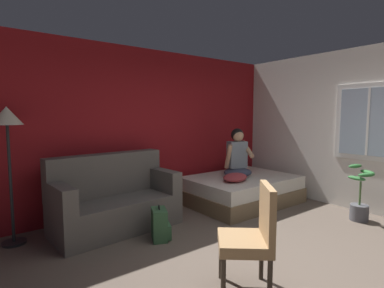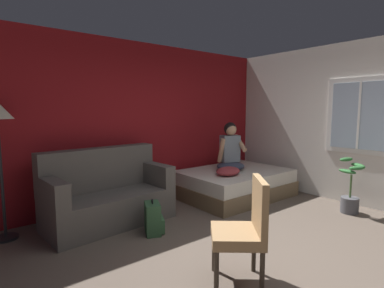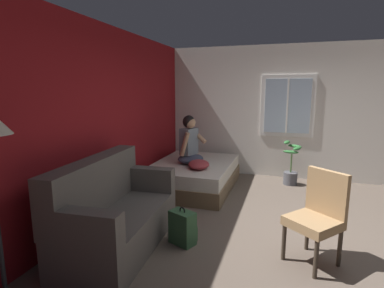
{
  "view_description": "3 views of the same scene",
  "coord_description": "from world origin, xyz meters",
  "px_view_note": "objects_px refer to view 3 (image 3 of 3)",
  "views": [
    {
      "loc": [
        -2.46,
        -1.7,
        1.6
      ],
      "look_at": [
        0.24,
        1.83,
        1.16
      ],
      "focal_mm": 28.0,
      "sensor_mm": 36.0,
      "label": 1
    },
    {
      "loc": [
        -2.46,
        -1.7,
        1.6
      ],
      "look_at": [
        0.39,
        1.85,
        1.06
      ],
      "focal_mm": 28.0,
      "sensor_mm": 36.0,
      "label": 2
    },
    {
      "loc": [
        -3.65,
        0.4,
        1.81
      ],
      "look_at": [
        0.75,
        1.8,
        0.97
      ],
      "focal_mm": 28.0,
      "sensor_mm": 36.0,
      "label": 3
    }
  ],
  "objects_px": {
    "couch": "(114,214)",
    "person_seated": "(190,144)",
    "throw_pillow": "(199,164)",
    "side_chair": "(318,214)",
    "potted_plant": "(291,169)",
    "bed": "(194,175)",
    "backpack": "(183,228)",
    "cell_phone": "(197,169)"
  },
  "relations": [
    {
      "from": "couch",
      "to": "person_seated",
      "type": "distance_m",
      "value": 2.33
    },
    {
      "from": "couch",
      "to": "throw_pillow",
      "type": "relative_size",
      "value": 3.65
    },
    {
      "from": "side_chair",
      "to": "potted_plant",
      "type": "height_order",
      "value": "side_chair"
    },
    {
      "from": "bed",
      "to": "backpack",
      "type": "distance_m",
      "value": 2.1
    },
    {
      "from": "person_seated",
      "to": "cell_phone",
      "type": "height_order",
      "value": "person_seated"
    },
    {
      "from": "couch",
      "to": "side_chair",
      "type": "bearing_deg",
      "value": -80.31
    },
    {
      "from": "person_seated",
      "to": "throw_pillow",
      "type": "height_order",
      "value": "person_seated"
    },
    {
      "from": "person_seated",
      "to": "cell_phone",
      "type": "relative_size",
      "value": 6.08
    },
    {
      "from": "potted_plant",
      "to": "bed",
      "type": "bearing_deg",
      "value": 112.86
    },
    {
      "from": "bed",
      "to": "throw_pillow",
      "type": "height_order",
      "value": "throw_pillow"
    },
    {
      "from": "potted_plant",
      "to": "side_chair",
      "type": "bearing_deg",
      "value": -175.05
    },
    {
      "from": "backpack",
      "to": "cell_phone",
      "type": "height_order",
      "value": "cell_phone"
    },
    {
      "from": "backpack",
      "to": "potted_plant",
      "type": "height_order",
      "value": "potted_plant"
    },
    {
      "from": "bed",
      "to": "cell_phone",
      "type": "height_order",
      "value": "cell_phone"
    },
    {
      "from": "couch",
      "to": "cell_phone",
      "type": "relative_size",
      "value": 12.17
    },
    {
      "from": "bed",
      "to": "throw_pillow",
      "type": "relative_size",
      "value": 4.07
    },
    {
      "from": "side_chair",
      "to": "person_seated",
      "type": "distance_m",
      "value": 2.79
    },
    {
      "from": "couch",
      "to": "throw_pillow",
      "type": "bearing_deg",
      "value": -12.79
    },
    {
      "from": "backpack",
      "to": "throw_pillow",
      "type": "height_order",
      "value": "throw_pillow"
    },
    {
      "from": "side_chair",
      "to": "backpack",
      "type": "xyz_separation_m",
      "value": [
        -0.08,
        1.47,
        -0.34
      ]
    },
    {
      "from": "backpack",
      "to": "cell_phone",
      "type": "bearing_deg",
      "value": 10.54
    },
    {
      "from": "bed",
      "to": "backpack",
      "type": "xyz_separation_m",
      "value": [
        -2.04,
        -0.5,
        -0.04
      ]
    },
    {
      "from": "cell_phone",
      "to": "bed",
      "type": "bearing_deg",
      "value": 33.64
    },
    {
      "from": "bed",
      "to": "potted_plant",
      "type": "distance_m",
      "value": 1.88
    },
    {
      "from": "potted_plant",
      "to": "backpack",
      "type": "bearing_deg",
      "value": 155.98
    },
    {
      "from": "bed",
      "to": "person_seated",
      "type": "height_order",
      "value": "person_seated"
    },
    {
      "from": "throw_pillow",
      "to": "potted_plant",
      "type": "bearing_deg",
      "value": -53.89
    },
    {
      "from": "side_chair",
      "to": "cell_phone",
      "type": "relative_size",
      "value": 6.81
    },
    {
      "from": "couch",
      "to": "potted_plant",
      "type": "bearing_deg",
      "value": -32.7
    },
    {
      "from": "throw_pillow",
      "to": "potted_plant",
      "type": "relative_size",
      "value": 0.56
    },
    {
      "from": "couch",
      "to": "potted_plant",
      "type": "height_order",
      "value": "couch"
    },
    {
      "from": "backpack",
      "to": "cell_phone",
      "type": "relative_size",
      "value": 3.18
    },
    {
      "from": "bed",
      "to": "potted_plant",
      "type": "xyz_separation_m",
      "value": [
        0.73,
        -1.73,
        0.07
      ]
    },
    {
      "from": "couch",
      "to": "throw_pillow",
      "type": "height_order",
      "value": "couch"
    },
    {
      "from": "side_chair",
      "to": "potted_plant",
      "type": "relative_size",
      "value": 1.15
    },
    {
      "from": "side_chair",
      "to": "cell_phone",
      "type": "height_order",
      "value": "side_chair"
    },
    {
      "from": "bed",
      "to": "person_seated",
      "type": "xyz_separation_m",
      "value": [
        -0.06,
        0.06,
        0.6
      ]
    },
    {
      "from": "side_chair",
      "to": "throw_pillow",
      "type": "distance_m",
      "value": 2.36
    },
    {
      "from": "person_seated",
      "to": "bed",
      "type": "bearing_deg",
      "value": -43.6
    },
    {
      "from": "bed",
      "to": "side_chair",
      "type": "relative_size",
      "value": 1.99
    },
    {
      "from": "backpack",
      "to": "side_chair",
      "type": "bearing_deg",
      "value": -87.04
    },
    {
      "from": "bed",
      "to": "cell_phone",
      "type": "relative_size",
      "value": 13.58
    }
  ]
}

